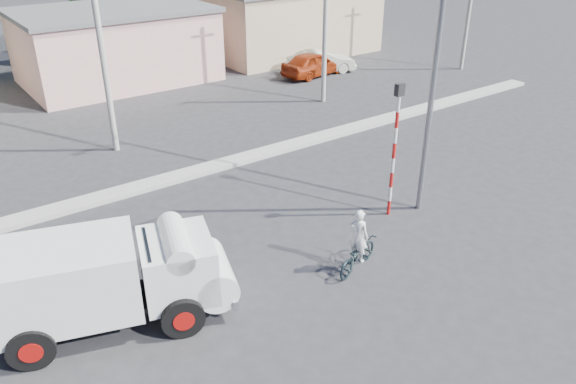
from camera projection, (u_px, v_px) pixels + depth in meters
ground_plane at (345, 268)px, 15.60m from camera, size 120.00×120.00×0.00m
median at (206, 169)px, 21.33m from camera, size 40.00×0.80×0.16m
truck at (112, 278)px, 13.03m from camera, size 5.91×3.59×2.30m
bicycle at (357, 255)px, 15.37m from camera, size 1.87×1.13×0.93m
cyclist at (358, 245)px, 15.23m from camera, size 0.53×0.66×1.56m
car_cream at (321, 62)px, 33.65m from camera, size 4.28×2.63×1.33m
car_red at (314, 64)px, 33.04m from camera, size 4.39×2.25×1.43m
traffic_pole at (395, 140)px, 17.18m from camera, size 0.28×0.18×4.36m
streetlight at (432, 61)px, 16.38m from camera, size 2.34×0.22×9.00m
building_row at (99, 45)px, 31.06m from camera, size 37.80×7.30×4.44m
utility_poles at (222, 35)px, 24.10m from camera, size 35.40×0.24×8.00m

